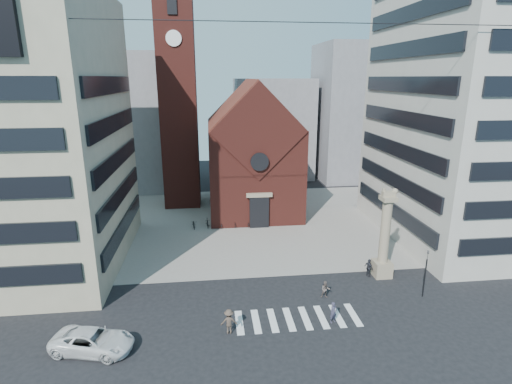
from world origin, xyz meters
TOP-DOWN VIEW (x-y plane):
  - ground at (0.00, 0.00)m, footprint 120.00×120.00m
  - piazza at (0.00, 19.00)m, footprint 46.00×30.00m
  - zebra_crossing at (0.55, -3.00)m, footprint 10.20×3.20m
  - church at (0.00, 25.04)m, footprint 12.00×16.65m
  - campanile at (-10.00, 28.00)m, footprint 5.50×5.50m
  - building_left at (-24.00, 10.00)m, footprint 18.00×20.00m
  - building_right at (24.00, 12.00)m, footprint 18.00×22.00m
  - bg_block_left at (-20.00, 40.00)m, footprint 16.00×14.00m
  - bg_block_mid at (6.00, 45.00)m, footprint 14.00×12.00m
  - bg_block_right at (22.00, 42.00)m, footprint 16.00×14.00m
  - lion_column at (10.01, 3.00)m, footprint 1.63×1.60m
  - traffic_light at (12.00, -1.00)m, footprint 0.13×0.16m
  - white_car at (-14.25, -5.13)m, footprint 6.02×3.81m
  - pedestrian_0 at (3.19, -3.76)m, footprint 0.73×0.63m
  - pedestrian_1 at (3.60, -0.21)m, footprint 0.83×0.69m
  - pedestrian_2 at (8.73, 3.00)m, footprint 0.81×1.12m
  - pedestrian_3 at (-4.84, -4.19)m, footprint 1.27×0.76m
  - scooter_0 at (-8.13, 17.62)m, footprint 0.83×1.99m
  - scooter_1 at (-6.45, 17.62)m, footprint 0.68×1.92m
  - scooter_2 at (-4.78, 17.62)m, footprint 0.83×1.99m
  - scooter_3 at (-3.10, 17.62)m, footprint 0.68×1.92m
  - scooter_4 at (-1.42, 17.62)m, footprint 0.83×1.99m
  - scooter_5 at (0.26, 17.62)m, footprint 0.68×1.92m

SIDE VIEW (x-z plane):
  - ground at x=0.00m, z-range 0.00..0.00m
  - zebra_crossing at x=0.55m, z-range 0.00..0.01m
  - piazza at x=0.00m, z-range 0.00..0.05m
  - scooter_0 at x=-8.13m, z-range 0.05..1.07m
  - scooter_2 at x=-4.78m, z-range 0.05..1.07m
  - scooter_4 at x=-1.42m, z-range 0.05..1.07m
  - scooter_1 at x=-6.45m, z-range 0.05..1.18m
  - scooter_3 at x=-3.10m, z-range 0.05..1.18m
  - scooter_5 at x=0.26m, z-range 0.05..1.18m
  - pedestrian_1 at x=3.60m, z-range 0.00..1.53m
  - white_car at x=-14.25m, z-range 0.00..1.55m
  - pedestrian_0 at x=3.19m, z-range 0.00..1.69m
  - pedestrian_2 at x=8.73m, z-range 0.00..1.77m
  - pedestrian_3 at x=-4.84m, z-range 0.00..1.93m
  - traffic_light at x=12.00m, z-range 0.14..4.44m
  - lion_column at x=10.01m, z-range -0.88..7.79m
  - church at x=0.00m, z-range -1.02..16.98m
  - bg_block_mid at x=6.00m, z-range 0.00..18.00m
  - bg_block_left at x=-20.00m, z-range 0.00..22.00m
  - bg_block_right at x=22.00m, z-range 0.00..24.00m
  - building_left at x=-24.00m, z-range 0.00..26.00m
  - campanile at x=-10.00m, z-range 0.14..31.34m
  - building_right at x=24.00m, z-range 0.00..32.00m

